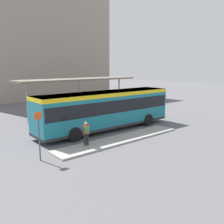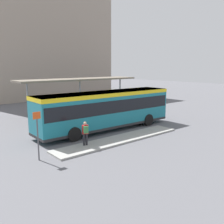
% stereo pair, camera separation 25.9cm
% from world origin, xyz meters
% --- Properties ---
extents(ground_plane, '(120.00, 120.00, 0.00)m').
position_xyz_m(ground_plane, '(0.00, 0.00, 0.00)').
color(ground_plane, '#5B5B60').
extents(curb_island, '(10.56, 1.80, 0.12)m').
position_xyz_m(curb_island, '(-1.12, -2.97, 0.06)').
color(curb_island, '#9E9E99').
rests_on(curb_island, ground_plane).
extents(city_bus, '(12.36, 2.84, 3.20)m').
position_xyz_m(city_bus, '(0.01, -0.00, 1.87)').
color(city_bus, '#197284').
rests_on(city_bus, ground_plane).
extents(pedestrian_waiting, '(0.45, 0.49, 1.60)m').
position_xyz_m(pedestrian_waiting, '(-3.91, -2.68, 1.04)').
color(pedestrian_waiting, '#232328').
rests_on(pedestrian_waiting, curb_island).
extents(bicycle_black, '(0.48, 1.63, 0.70)m').
position_xyz_m(bicycle_black, '(9.83, 3.20, 0.35)').
color(bicycle_black, black).
rests_on(bicycle_black, ground_plane).
extents(bicycle_blue, '(0.48, 1.58, 0.68)m').
position_xyz_m(bicycle_blue, '(9.46, 3.87, 0.34)').
color(bicycle_blue, black).
rests_on(bicycle_blue, ground_plane).
extents(bicycle_orange, '(0.48, 1.78, 0.77)m').
position_xyz_m(bicycle_orange, '(9.59, 4.54, 0.39)').
color(bicycle_orange, black).
rests_on(bicycle_orange, ground_plane).
extents(station_shelter, '(13.61, 2.88, 3.96)m').
position_xyz_m(station_shelter, '(1.85, 6.83, 3.80)').
color(station_shelter, '#706656').
rests_on(station_shelter, ground_plane).
extents(potted_planter_near_shelter, '(1.02, 1.02, 1.52)m').
position_xyz_m(potted_planter_near_shelter, '(-0.87, 4.02, 0.79)').
color(potted_planter_near_shelter, slate).
rests_on(potted_planter_near_shelter, ground_plane).
extents(platform_sign, '(0.44, 0.08, 2.80)m').
position_xyz_m(platform_sign, '(-7.26, -2.91, 1.56)').
color(platform_sign, '#4C4C51').
rests_on(platform_sign, ground_plane).
extents(station_building, '(22.91, 13.74, 19.04)m').
position_xyz_m(station_building, '(5.94, 27.08, 9.52)').
color(station_building, gray).
rests_on(station_building, ground_plane).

